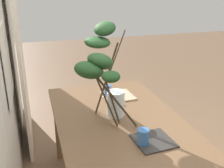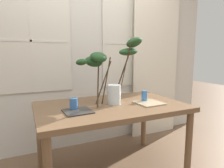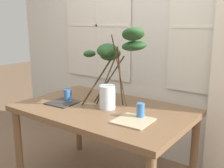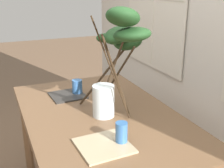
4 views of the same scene
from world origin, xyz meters
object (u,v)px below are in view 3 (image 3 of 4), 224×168
at_px(drinking_glass_blue_right, 141,111).
at_px(plate_square_left, 63,103).
at_px(dining_table, 104,117).
at_px(drinking_glass_blue_left, 68,95).
at_px(vase_with_branches, 115,61).
at_px(plate_square_right, 133,121).

relative_size(drinking_glass_blue_right, plate_square_left, 0.49).
bearing_deg(dining_table, drinking_glass_blue_left, -175.11).
distance_m(dining_table, plate_square_left, 0.42).
distance_m(drinking_glass_blue_left, plate_square_left, 0.10).
xyz_separation_m(dining_table, vase_with_branches, (0.04, 0.10, 0.49)).
height_order(vase_with_branches, drinking_glass_blue_left, vase_with_branches).
bearing_deg(dining_table, plate_square_left, -163.25).
relative_size(dining_table, plate_square_left, 6.16).
bearing_deg(vase_with_branches, drinking_glass_blue_left, -162.74).
height_order(vase_with_branches, plate_square_left, vase_with_branches).
distance_m(drinking_glass_blue_left, plate_square_right, 0.80).
bearing_deg(drinking_glass_blue_left, dining_table, 4.89).
bearing_deg(drinking_glass_blue_right, plate_square_left, -173.80).
height_order(drinking_glass_blue_left, plate_square_left, drinking_glass_blue_left).
xyz_separation_m(dining_table, plate_square_left, (-0.39, -0.12, 0.09)).
bearing_deg(drinking_glass_blue_left, vase_with_branches, 17.26).
height_order(drinking_glass_blue_right, plate_square_left, drinking_glass_blue_right).
height_order(vase_with_branches, plate_square_right, vase_with_branches).
bearing_deg(drinking_glass_blue_right, vase_with_branches, 158.62).
relative_size(dining_table, drinking_glass_blue_left, 13.52).
relative_size(drinking_glass_blue_left, plate_square_right, 0.42).
bearing_deg(dining_table, drinking_glass_blue_right, -4.65).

